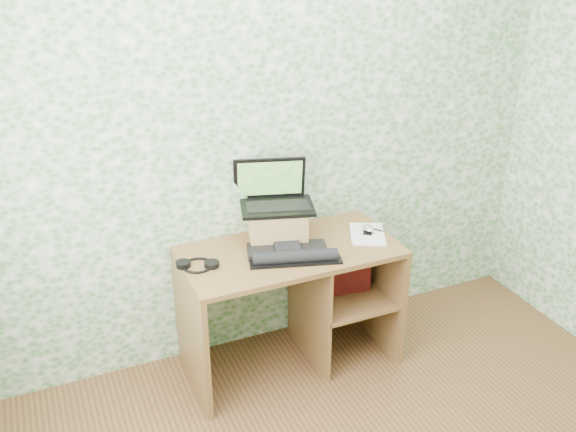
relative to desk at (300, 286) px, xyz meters
name	(u,v)px	position (x,y,z in m)	size (l,w,h in m)	color
wall_back	(268,138)	(-0.08, 0.28, 0.82)	(3.50, 3.50, 0.00)	white
desk	(300,286)	(0.00, 0.00, 0.00)	(1.20, 0.60, 0.75)	brown
riser	(277,224)	(-0.09, 0.12, 0.36)	(0.32, 0.26, 0.19)	#9E7C46
laptop	(274,195)	(-0.09, 0.16, 0.52)	(0.46, 0.39, 0.27)	black
keyboard	(291,253)	(-0.11, -0.11, 0.29)	(0.50, 0.37, 0.07)	black
headphones	(198,265)	(-0.60, -0.01, 0.28)	(0.22, 0.22, 0.03)	black
notepad	(367,234)	(0.40, -0.05, 0.28)	(0.19, 0.27, 0.01)	silver
mouse	(368,229)	(0.41, -0.04, 0.30)	(0.06, 0.09, 0.03)	silver
pen	(373,229)	(0.45, -0.01, 0.29)	(0.01, 0.01, 0.13)	black
red_box	(350,270)	(0.31, -0.03, 0.05)	(0.24, 0.08, 0.28)	maroon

